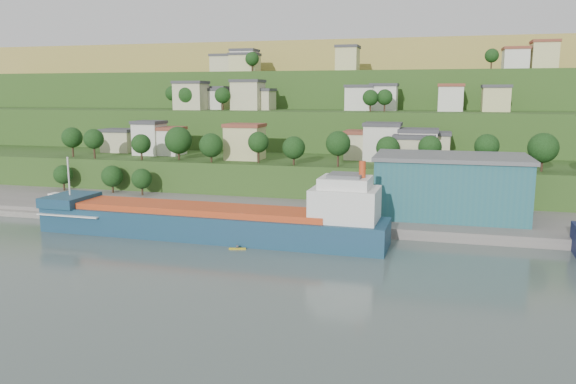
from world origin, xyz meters
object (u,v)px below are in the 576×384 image
(cargo_ship_near, at_px, (219,223))
(warehouse, at_px, (450,185))
(caravan, at_px, (62,199))
(kayak_orange, at_px, (216,242))

(cargo_ship_near, distance_m, warehouse, 48.62)
(caravan, bearing_deg, cargo_ship_near, -14.41)
(caravan, bearing_deg, warehouse, 8.53)
(caravan, xyz_separation_m, kayak_orange, (46.69, -18.85, -2.35))
(cargo_ship_near, relative_size, kayak_orange, 20.30)
(cargo_ship_near, distance_m, kayak_orange, 4.95)
(warehouse, height_order, caravan, warehouse)
(cargo_ship_near, bearing_deg, warehouse, 29.33)
(caravan, bearing_deg, kayak_orange, -18.56)
(cargo_ship_near, bearing_deg, caravan, 163.58)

